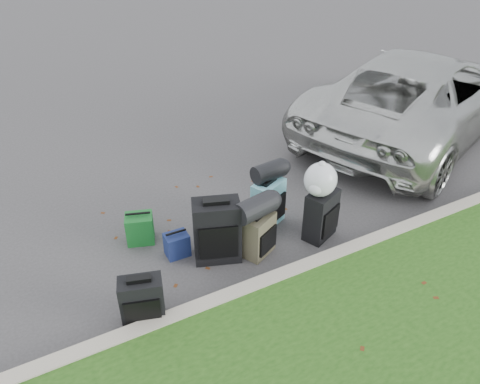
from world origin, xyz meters
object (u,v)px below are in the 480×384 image
suv (419,94)px  tote_navy (177,245)px  suitcase_teal (268,203)px  tote_green (140,228)px  suitcase_small_black (142,301)px  suitcase_large_black_left (217,231)px  suitcase_olive (259,235)px  suitcase_large_black_right (321,215)px

suv → tote_navy: bearing=82.1°
suitcase_teal → tote_green: suitcase_teal is taller
suitcase_teal → suitcase_small_black: bearing=178.6°
suv → suitcase_teal: size_ratio=8.46×
tote_navy → suitcase_small_black: bearing=-129.2°
suv → suitcase_large_black_left: suv is taller
suitcase_large_black_left → suitcase_teal: suitcase_large_black_left is taller
suitcase_large_black_left → tote_green: 1.08m
suitcase_olive → suitcase_large_black_right: (0.88, -0.08, 0.06)m
suitcase_teal → tote_navy: bearing=157.3°
suitcase_teal → suitcase_large_black_right: 0.73m
suitcase_teal → tote_navy: 1.35m
suv → tote_navy: 5.41m
suitcase_small_black → suitcase_olive: bearing=30.3°
suitcase_small_black → tote_navy: 1.10m
suitcase_teal → suitcase_large_black_right: suitcase_large_black_right is taller
suitcase_teal → tote_green: bearing=140.4°
suitcase_small_black → suv: bearing=36.0°
suitcase_olive → suitcase_teal: 0.66m
suv → suitcase_large_black_right: suv is taller
suitcase_small_black → suitcase_teal: bearing=40.1°
suitcase_large_black_right → suitcase_small_black: bearing=164.1°
suv → suitcase_olive: 4.66m
tote_green → suitcase_small_black: bearing=-87.9°
suitcase_large_black_right → tote_navy: suitcase_large_black_right is taller
suitcase_small_black → suitcase_large_black_right: (2.50, 0.31, 0.06)m
tote_green → tote_navy: (0.31, -0.49, -0.04)m
suitcase_olive → suitcase_large_black_right: 0.89m
suitcase_olive → suitcase_teal: bearing=22.9°
suitcase_olive → suitcase_teal: size_ratio=0.87×
suitcase_large_black_left → tote_green: size_ratio=2.08×
suitcase_olive → tote_green: 1.54m
tote_navy → suv: bearing=14.2°
suitcase_large_black_left → suitcase_large_black_right: bearing=9.3°
suitcase_small_black → tote_navy: (0.71, 0.83, -0.12)m
suitcase_small_black → suitcase_large_black_right: 2.52m
suitcase_teal → tote_green: 1.72m
suv → suitcase_olive: size_ratio=9.75×
suv → suitcase_teal: 4.09m
tote_green → suitcase_olive: bearing=-18.6°
suitcase_olive → suitcase_small_black: bearing=167.4°
suitcase_large_black_right → tote_green: (-2.11, 1.01, -0.14)m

